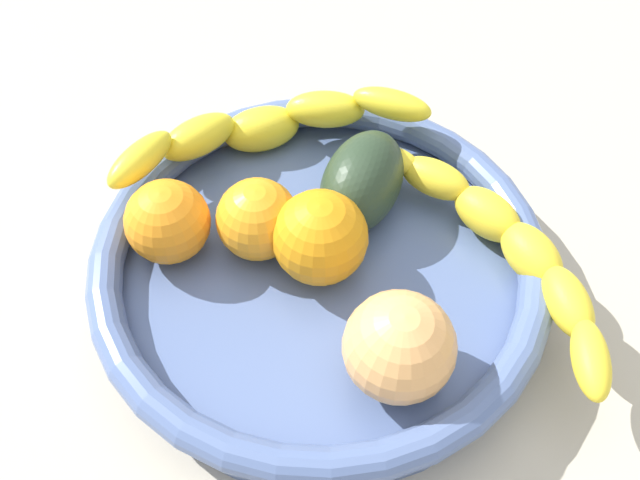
# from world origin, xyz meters

# --- Properties ---
(kitchen_counter) EXTENTS (1.20, 1.20, 0.03)m
(kitchen_counter) POSITION_xyz_m (0.00, 0.00, 0.01)
(kitchen_counter) COLOR #B0A793
(kitchen_counter) RESTS_ON ground
(fruit_bowl) EXTENTS (0.32, 0.32, 0.05)m
(fruit_bowl) POSITION_xyz_m (0.00, 0.00, 0.05)
(fruit_bowl) COLOR #4F6595
(fruit_bowl) RESTS_ON kitchen_counter
(banana_draped_left) EXTENTS (0.12, 0.24, 0.06)m
(banana_draped_left) POSITION_xyz_m (-0.11, 0.03, 0.09)
(banana_draped_left) COLOR yellow
(banana_draped_left) RESTS_ON fruit_bowl
(banana_draped_right) EXTENTS (0.26, 0.08, 0.04)m
(banana_draped_right) POSITION_xyz_m (0.07, 0.10, 0.08)
(banana_draped_right) COLOR yellow
(banana_draped_right) RESTS_ON fruit_bowl
(orange_front) EXTENTS (0.07, 0.07, 0.07)m
(orange_front) POSITION_xyz_m (-0.00, 0.00, 0.09)
(orange_front) COLOR orange
(orange_front) RESTS_ON fruit_bowl
(orange_mid_left) EXTENTS (0.06, 0.06, 0.06)m
(orange_mid_left) POSITION_xyz_m (-0.08, -0.08, 0.08)
(orange_mid_left) COLOR orange
(orange_mid_left) RESTS_ON fruit_bowl
(orange_mid_right) EXTENTS (0.06, 0.06, 0.06)m
(orange_mid_right) POSITION_xyz_m (-0.04, -0.02, 0.08)
(orange_mid_right) COLOR orange
(orange_mid_right) RESTS_ON fruit_bowl
(peach_blush) EXTENTS (0.07, 0.07, 0.07)m
(peach_blush) POSITION_xyz_m (0.10, -0.01, 0.09)
(peach_blush) COLOR #EDA75E
(peach_blush) RESTS_ON fruit_bowl
(avocado_dark) EXTENTS (0.09, 0.10, 0.06)m
(avocado_dark) POSITION_xyz_m (-0.03, 0.06, 0.08)
(avocado_dark) COLOR #273925
(avocado_dark) RESTS_ON fruit_bowl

